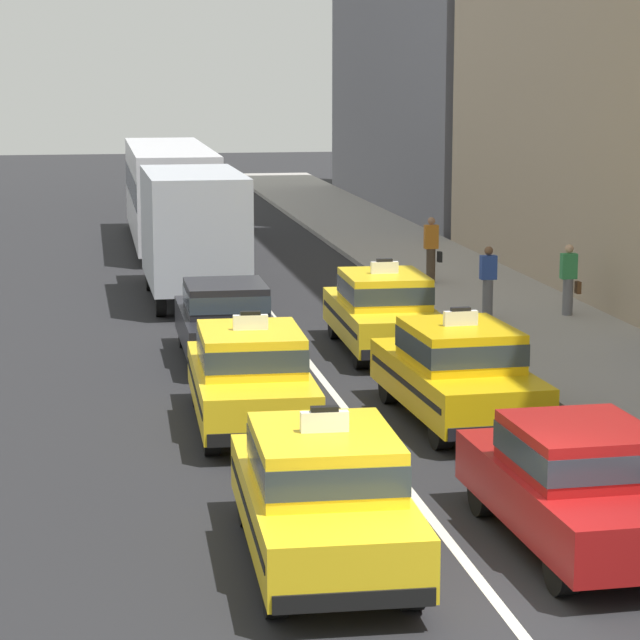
{
  "coord_description": "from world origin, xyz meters",
  "views": [
    {
      "loc": [
        -4.4,
        -13.75,
        5.85
      ],
      "look_at": [
        -0.19,
        10.66,
        1.3
      ],
      "focal_mm": 78.29,
      "sensor_mm": 36.0,
      "label": 1
    }
  ],
  "objects_px": {
    "taxi_right_second": "(458,371)",
    "taxi_right_third": "(383,310)",
    "taxi_left_second": "(250,376)",
    "pedestrian_by_storefront": "(488,282)",
    "pedestrian_mid_block": "(569,280)",
    "taxi_left_nearest": "(323,494)",
    "box_truck_left_fourth": "(191,229)",
    "bus_left_fifth": "(169,189)",
    "sedan_right_nearest": "(578,482)",
    "pedestrian_far_corner": "(431,250)",
    "sedan_left_third": "(226,319)"
  },
  "relations": [
    {
      "from": "taxi_right_second",
      "to": "taxi_right_third",
      "type": "xyz_separation_m",
      "value": [
        0.02,
        5.84,
        0.0
      ]
    },
    {
      "from": "taxi_left_second",
      "to": "pedestrian_by_storefront",
      "type": "distance_m",
      "value": 10.46
    },
    {
      "from": "taxi_right_third",
      "to": "pedestrian_mid_block",
      "type": "xyz_separation_m",
      "value": [
        4.96,
        2.71,
        0.09
      ]
    },
    {
      "from": "taxi_left_nearest",
      "to": "box_truck_left_fourth",
      "type": "height_order",
      "value": "box_truck_left_fourth"
    },
    {
      "from": "bus_left_fifth",
      "to": "box_truck_left_fourth",
      "type": "bearing_deg",
      "value": -90.89
    },
    {
      "from": "taxi_left_second",
      "to": "pedestrian_mid_block",
      "type": "distance_m",
      "value": 11.83
    },
    {
      "from": "bus_left_fifth",
      "to": "taxi_right_third",
      "type": "relative_size",
      "value": 2.44
    },
    {
      "from": "taxi_right_second",
      "to": "taxi_right_third",
      "type": "distance_m",
      "value": 5.84
    },
    {
      "from": "pedestrian_by_storefront",
      "to": "bus_left_fifth",
      "type": "bearing_deg",
      "value": 111.6
    },
    {
      "from": "box_truck_left_fourth",
      "to": "taxi_right_second",
      "type": "distance_m",
      "value": 13.61
    },
    {
      "from": "taxi_right_third",
      "to": "pedestrian_by_storefront",
      "type": "height_order",
      "value": "taxi_right_third"
    },
    {
      "from": "taxi_left_second",
      "to": "pedestrian_mid_block",
      "type": "height_order",
      "value": "taxi_left_second"
    },
    {
      "from": "bus_left_fifth",
      "to": "sedan_right_nearest",
      "type": "relative_size",
      "value": 2.58
    },
    {
      "from": "pedestrian_far_corner",
      "to": "taxi_right_second",
      "type": "bearing_deg",
      "value": -102.54
    },
    {
      "from": "taxi_left_nearest",
      "to": "taxi_right_second",
      "type": "height_order",
      "value": "same"
    },
    {
      "from": "taxi_right_third",
      "to": "taxi_left_nearest",
      "type": "bearing_deg",
      "value": -105.59
    },
    {
      "from": "taxi_right_third",
      "to": "sedan_right_nearest",
      "type": "bearing_deg",
      "value": -90.95
    },
    {
      "from": "taxi_left_nearest",
      "to": "bus_left_fifth",
      "type": "distance_m",
      "value": 30.28
    },
    {
      "from": "box_truck_left_fourth",
      "to": "taxi_left_nearest",
      "type": "bearing_deg",
      "value": -90.04
    },
    {
      "from": "bus_left_fifth",
      "to": "pedestrian_mid_block",
      "type": "bearing_deg",
      "value": -62.33
    },
    {
      "from": "taxi_left_second",
      "to": "pedestrian_by_storefront",
      "type": "xyz_separation_m",
      "value": [
        6.44,
        8.24,
        0.11
      ]
    },
    {
      "from": "taxi_left_nearest",
      "to": "taxi_left_second",
      "type": "xyz_separation_m",
      "value": [
        -0.08,
        6.41,
        0.0
      ]
    },
    {
      "from": "sedan_right_nearest",
      "to": "pedestrian_mid_block",
      "type": "relative_size",
      "value": 2.65
    },
    {
      "from": "taxi_right_second",
      "to": "pedestrian_by_storefront",
      "type": "xyz_separation_m",
      "value": [
        3.03,
        8.46,
        0.11
      ]
    },
    {
      "from": "sedan_left_third",
      "to": "bus_left_fifth",
      "type": "height_order",
      "value": "bus_left_fifth"
    },
    {
      "from": "taxi_left_second",
      "to": "sedan_left_third",
      "type": "relative_size",
      "value": 1.07
    },
    {
      "from": "sedan_right_nearest",
      "to": "pedestrian_mid_block",
      "type": "distance_m",
      "value": 15.58
    },
    {
      "from": "sedan_left_third",
      "to": "taxi_right_second",
      "type": "distance_m",
      "value": 6.48
    },
    {
      "from": "pedestrian_mid_block",
      "to": "pedestrian_far_corner",
      "type": "relative_size",
      "value": 0.95
    },
    {
      "from": "box_truck_left_fourth",
      "to": "pedestrian_mid_block",
      "type": "height_order",
      "value": "box_truck_left_fourth"
    },
    {
      "from": "taxi_right_third",
      "to": "sedan_left_third",
      "type": "bearing_deg",
      "value": -175.89
    },
    {
      "from": "taxi_left_second",
      "to": "sedan_left_third",
      "type": "xyz_separation_m",
      "value": [
        0.16,
        5.38,
        -0.03
      ]
    },
    {
      "from": "box_truck_left_fourth",
      "to": "bus_left_fifth",
      "type": "height_order",
      "value": "box_truck_left_fourth"
    },
    {
      "from": "bus_left_fifth",
      "to": "pedestrian_mid_block",
      "type": "distance_m",
      "value": 17.54
    },
    {
      "from": "taxi_right_second",
      "to": "pedestrian_mid_block",
      "type": "height_order",
      "value": "taxi_right_second"
    },
    {
      "from": "sedan_right_nearest",
      "to": "box_truck_left_fourth",
      "type": "bearing_deg",
      "value": 99.24
    },
    {
      "from": "taxi_left_nearest",
      "to": "sedan_right_nearest",
      "type": "xyz_separation_m",
      "value": [
        3.16,
        0.04,
        -0.03
      ]
    },
    {
      "from": "taxi_left_second",
      "to": "pedestrian_far_corner",
      "type": "height_order",
      "value": "taxi_left_second"
    },
    {
      "from": "taxi_left_nearest",
      "to": "pedestrian_far_corner",
      "type": "xyz_separation_m",
      "value": [
        6.42,
        20.05,
        0.14
      ]
    },
    {
      "from": "sedan_right_nearest",
      "to": "taxi_right_second",
      "type": "height_order",
      "value": "taxi_right_second"
    },
    {
      "from": "bus_left_fifth",
      "to": "taxi_right_second",
      "type": "xyz_separation_m",
      "value": [
        3.15,
        -24.07,
        -0.94
      ]
    },
    {
      "from": "sedan_left_third",
      "to": "taxi_left_second",
      "type": "bearing_deg",
      "value": -91.68
    },
    {
      "from": "bus_left_fifth",
      "to": "sedan_right_nearest",
      "type": "distance_m",
      "value": 30.38
    },
    {
      "from": "pedestrian_by_storefront",
      "to": "taxi_left_nearest",
      "type": "bearing_deg",
      "value": -113.48
    },
    {
      "from": "taxi_left_nearest",
      "to": "pedestrian_far_corner",
      "type": "height_order",
      "value": "taxi_left_nearest"
    },
    {
      "from": "taxi_left_nearest",
      "to": "pedestrian_far_corner",
      "type": "relative_size",
      "value": 2.65
    },
    {
      "from": "bus_left_fifth",
      "to": "taxi_right_second",
      "type": "bearing_deg",
      "value": -82.54
    },
    {
      "from": "sedan_right_nearest",
      "to": "pedestrian_by_storefront",
      "type": "relative_size",
      "value": 2.63
    },
    {
      "from": "sedan_left_third",
      "to": "sedan_right_nearest",
      "type": "relative_size",
      "value": 0.99
    },
    {
      "from": "sedan_left_third",
      "to": "pedestrian_mid_block",
      "type": "height_order",
      "value": "pedestrian_mid_block"
    }
  ]
}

